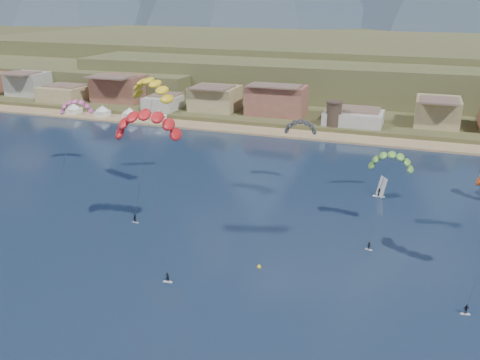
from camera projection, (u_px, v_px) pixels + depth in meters
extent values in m
plane|color=#0E1B32|center=(167.00, 316.00, 72.52)|extent=(2400.00, 2400.00, 0.00)
cube|color=tan|center=(314.00, 135.00, 166.27)|extent=(2200.00, 12.00, 0.90)
cube|color=brown|center=(394.00, 38.00, 568.25)|extent=(2200.00, 900.00, 4.00)
cube|color=brown|center=(27.00, 60.00, 309.56)|extent=(280.00, 130.00, 10.00)
cube|color=brown|center=(438.00, 69.00, 251.51)|extent=(320.00, 150.00, 15.00)
cube|color=brown|center=(301.00, 53.00, 311.37)|extent=(380.00, 170.00, 18.00)
cylinder|color=#47382D|center=(334.00, 114.00, 169.81)|extent=(5.20, 5.20, 8.00)
cylinder|color=#47382D|center=(335.00, 102.00, 168.33)|extent=(5.82, 5.82, 0.60)
cube|color=white|center=(74.00, 111.00, 195.42)|extent=(4.50, 4.50, 2.00)
pyramid|color=white|center=(74.00, 103.00, 194.38)|extent=(6.40, 6.40, 2.00)
cube|color=white|center=(103.00, 113.00, 191.36)|extent=(4.50, 4.50, 2.00)
pyramid|color=white|center=(102.00, 105.00, 190.32)|extent=(6.40, 6.40, 2.00)
cube|color=white|center=(130.00, 116.00, 187.61)|extent=(4.50, 4.50, 2.00)
pyramid|color=white|center=(130.00, 108.00, 186.58)|extent=(6.40, 6.40, 2.00)
cube|color=white|center=(159.00, 118.00, 183.87)|extent=(4.50, 4.50, 2.00)
pyramid|color=white|center=(158.00, 110.00, 182.83)|extent=(6.40, 6.40, 2.00)
cube|color=silver|center=(168.00, 282.00, 81.13)|extent=(1.53, 0.62, 0.10)
imported|color=black|center=(167.00, 277.00, 80.82)|extent=(0.67, 0.48, 1.71)
cylinder|color=#262626|center=(157.00, 204.00, 83.93)|extent=(0.05, 0.05, 24.46)
cube|color=silver|center=(135.00, 222.00, 102.62)|extent=(1.50, 0.70, 0.10)
imported|color=black|center=(135.00, 218.00, 102.32)|extent=(0.91, 0.77, 1.66)
cylinder|color=#262626|center=(144.00, 157.00, 104.33)|extent=(0.05, 0.05, 25.59)
cube|color=silver|center=(465.00, 314.00, 72.90)|extent=(1.40, 0.71, 0.09)
imported|color=black|center=(466.00, 309.00, 72.62)|extent=(0.97, 0.58, 1.54)
cube|color=silver|center=(369.00, 249.00, 91.51)|extent=(1.38, 0.73, 0.09)
imported|color=black|center=(369.00, 246.00, 91.23)|extent=(1.10, 0.81, 1.52)
cylinder|color=#262626|center=(380.00, 207.00, 92.56)|extent=(0.05, 0.05, 14.87)
cylinder|color=#262626|center=(71.00, 145.00, 128.58)|extent=(0.04, 0.04, 16.94)
cylinder|color=#262626|center=(295.00, 165.00, 115.36)|extent=(0.04, 0.04, 15.59)
cube|color=silver|center=(379.00, 196.00, 115.89)|extent=(2.69, 0.83, 0.13)
imported|color=black|center=(379.00, 192.00, 115.54)|extent=(0.95, 0.63, 1.92)
cube|color=white|center=(382.00, 187.00, 114.92)|extent=(1.09, 2.92, 4.59)
sphere|color=yellow|center=(259.00, 267.00, 85.46)|extent=(0.74, 0.74, 0.74)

